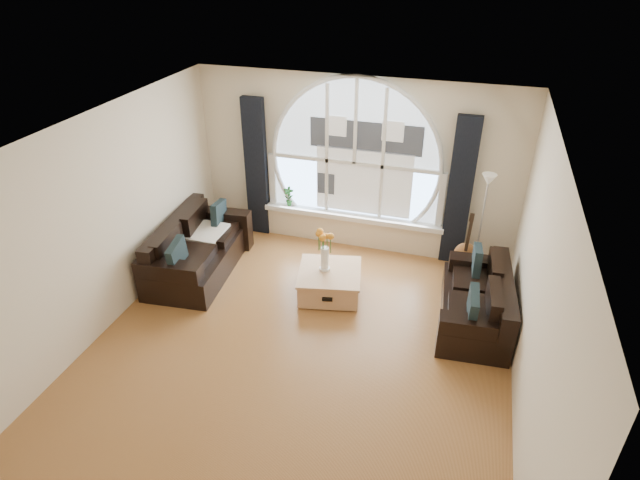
{
  "coord_description": "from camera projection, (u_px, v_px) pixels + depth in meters",
  "views": [
    {
      "loc": [
        1.67,
        -4.6,
        4.41
      ],
      "look_at": [
        0.0,
        0.9,
        1.05
      ],
      "focal_mm": 29.45,
      "sensor_mm": 36.0,
      "label": 1
    }
  ],
  "objects": [
    {
      "name": "sofa_left",
      "position": [
        198.0,
        248.0,
        7.73
      ],
      "size": [
        1.09,
        1.92,
        0.82
      ],
      "primitive_type": "cube",
      "rotation": [
        0.0,
        0.0,
        0.09
      ],
      "color": "black",
      "rests_on": "ground"
    },
    {
      "name": "guitar",
      "position": [
        468.0,
        243.0,
        7.62
      ],
      "size": [
        0.39,
        0.29,
        1.06
      ],
      "primitive_type": "cube",
      "rotation": [
        0.0,
        0.0,
        -0.16
      ],
      "color": "brown",
      "rests_on": "ground"
    },
    {
      "name": "potted_plant",
      "position": [
        289.0,
        196.0,
        8.54
      ],
      "size": [
        0.19,
        0.14,
        0.33
      ],
      "primitive_type": "imported",
      "rotation": [
        0.0,
        0.0,
        0.13
      ],
      "color": "#1E6023",
      "rests_on": "window_sill"
    },
    {
      "name": "vase_flowers",
      "position": [
        325.0,
        245.0,
        7.09
      ],
      "size": [
        0.24,
        0.24,
        0.7
      ],
      "primitive_type": "cube",
      "color": "white",
      "rests_on": "coffee_chest"
    },
    {
      "name": "window_sill",
      "position": [
        352.0,
        216.0,
        8.37
      ],
      "size": [
        2.9,
        0.22,
        0.08
      ],
      "primitive_type": "cube",
      "color": "white",
      "rests_on": "wall_back"
    },
    {
      "name": "ground",
      "position": [
        299.0,
        349.0,
        6.44
      ],
      "size": [
        5.0,
        5.5,
        0.01
      ],
      "primitive_type": "cube",
      "color": "brown",
      "rests_on": "ground"
    },
    {
      "name": "floor_lamp",
      "position": [
        481.0,
        226.0,
        7.49
      ],
      "size": [
        0.24,
        0.24,
        1.6
      ],
      "primitive_type": "cube",
      "color": "#B2B2B2",
      "rests_on": "ground"
    },
    {
      "name": "coffee_chest",
      "position": [
        330.0,
        281.0,
        7.33
      ],
      "size": [
        1.01,
        1.01,
        0.42
      ],
      "primitive_type": "cube",
      "rotation": [
        0.0,
        0.0,
        0.21
      ],
      "color": "tan",
      "rests_on": "ground"
    },
    {
      "name": "window_frame",
      "position": [
        355.0,
        149.0,
        7.84
      ],
      "size": [
        2.76,
        0.08,
        2.15
      ],
      "primitive_type": "cube",
      "color": "white",
      "rests_on": "wall_back"
    },
    {
      "name": "wall_back",
      "position": [
        355.0,
        165.0,
        8.03
      ],
      "size": [
        5.0,
        0.01,
        2.7
      ],
      "primitive_type": "cube",
      "color": "beige",
      "rests_on": "ground"
    },
    {
      "name": "curtain_right",
      "position": [
        460.0,
        193.0,
        7.63
      ],
      "size": [
        0.35,
        0.12,
        2.3
      ],
      "primitive_type": "cube",
      "color": "black",
      "rests_on": "ground"
    },
    {
      "name": "arched_window",
      "position": [
        355.0,
        149.0,
        7.87
      ],
      "size": [
        2.6,
        0.06,
        2.15
      ],
      "primitive_type": "cube",
      "color": "silver",
      "rests_on": "wall_back"
    },
    {
      "name": "ceiling",
      "position": [
        293.0,
        138.0,
        5.08
      ],
      "size": [
        5.0,
        5.5,
        0.01
      ],
      "primitive_type": "cube",
      "color": "silver",
      "rests_on": "ground"
    },
    {
      "name": "neighbor_house",
      "position": [
        364.0,
        158.0,
        7.88
      ],
      "size": [
        1.7,
        0.02,
        1.5
      ],
      "primitive_type": "cube",
      "color": "silver",
      "rests_on": "wall_back"
    },
    {
      "name": "attic_slope",
      "position": [
        525.0,
        199.0,
        4.7
      ],
      "size": [
        0.92,
        5.5,
        0.72
      ],
      "primitive_type": "cube",
      "color": "silver",
      "rests_on": "ground"
    },
    {
      "name": "wall_right",
      "position": [
        537.0,
        295.0,
        5.13
      ],
      "size": [
        0.01,
        5.5,
        2.7
      ],
      "primitive_type": "cube",
      "color": "beige",
      "rests_on": "ground"
    },
    {
      "name": "curtain_left",
      "position": [
        256.0,
        168.0,
        8.44
      ],
      "size": [
        0.35,
        0.12,
        2.3
      ],
      "primitive_type": "cube",
      "color": "black",
      "rests_on": "ground"
    },
    {
      "name": "sofa_right",
      "position": [
        476.0,
        297.0,
        6.7
      ],
      "size": [
        0.93,
        1.68,
        0.72
      ],
      "primitive_type": "cube",
      "rotation": [
        0.0,
        0.0,
        0.07
      ],
      "color": "black",
      "rests_on": "ground"
    },
    {
      "name": "wall_front",
      "position": [
        160.0,
        466.0,
        3.49
      ],
      "size": [
        5.0,
        0.01,
        2.7
      ],
      "primitive_type": "cube",
      "color": "beige",
      "rests_on": "ground"
    },
    {
      "name": "throw_blanket",
      "position": [
        206.0,
        233.0,
        7.92
      ],
      "size": [
        0.56,
        0.56,
        0.1
      ],
      "primitive_type": "cube",
      "rotation": [
        0.0,
        0.0,
        -0.01
      ],
      "color": "silver",
      "rests_on": "sofa_left"
    },
    {
      "name": "wall_left",
      "position": [
        102.0,
        224.0,
        6.39
      ],
      "size": [
        0.01,
        5.5,
        2.7
      ],
      "primitive_type": "cube",
      "color": "beige",
      "rests_on": "ground"
    }
  ]
}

